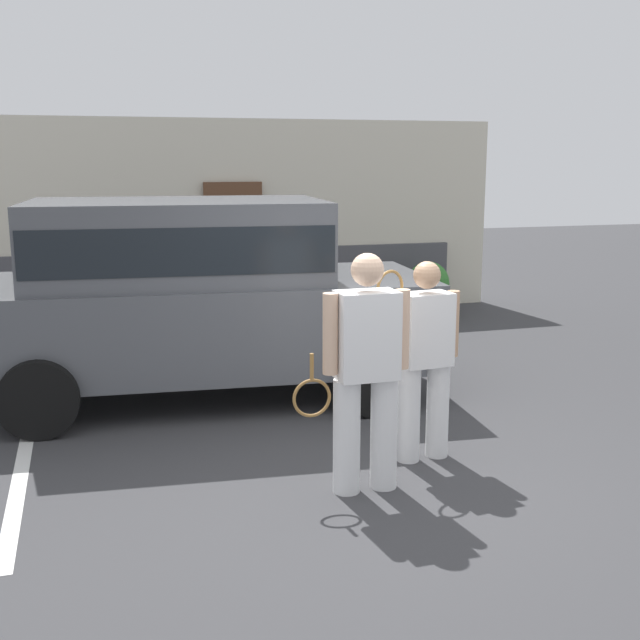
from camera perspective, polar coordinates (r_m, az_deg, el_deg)
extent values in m
plane|color=#38383A|center=(6.32, 4.11, -11.43)|extent=(40.00, 40.00, 0.00)
cube|color=silver|center=(7.38, -20.37, -8.69)|extent=(0.12, 4.40, 0.01)
cube|color=beige|center=(12.59, -7.08, 7.19)|extent=(8.95, 0.30, 3.05)
cube|color=#4C4C51|center=(12.51, -6.82, 2.60)|extent=(7.52, 0.10, 1.07)
cube|color=brown|center=(12.44, -6.17, 4.97)|extent=(0.90, 0.06, 2.10)
cube|color=#4C4F54|center=(8.31, -8.21, -0.13)|extent=(4.74, 2.28, 0.90)
cube|color=#4C4F54|center=(8.17, -10.14, 5.65)|extent=(3.04, 2.00, 0.80)
cube|color=black|center=(8.17, -10.14, 5.51)|extent=(2.98, 2.01, 0.44)
cylinder|color=black|center=(9.53, 0.83, -1.20)|extent=(0.74, 0.32, 0.72)
cylinder|color=black|center=(7.75, 3.90, -4.24)|extent=(0.74, 0.32, 0.72)
cylinder|color=black|center=(9.38, -18.01, -2.00)|extent=(0.74, 0.32, 0.72)
cylinder|color=black|center=(7.55, -19.50, -5.32)|extent=(0.74, 0.32, 0.72)
cylinder|color=white|center=(6.07, 4.60, -8.03)|extent=(0.20, 0.20, 0.87)
cylinder|color=white|center=(5.97, 1.92, -8.33)|extent=(0.20, 0.20, 0.87)
cube|color=white|center=(5.81, 3.36, -1.10)|extent=(0.45, 0.28, 0.65)
sphere|color=beige|center=(5.72, 3.41, 3.61)|extent=(0.24, 0.24, 0.24)
cylinder|color=beige|center=(5.90, 5.89, -0.65)|extent=(0.11, 0.11, 0.59)
cylinder|color=beige|center=(5.71, 0.74, -1.01)|extent=(0.11, 0.11, 0.59)
torus|color=olive|center=(5.85, -0.59, -5.61)|extent=(0.37, 0.03, 0.37)
cylinder|color=olive|center=(5.78, -0.59, -3.38)|extent=(0.03, 0.03, 0.20)
cylinder|color=white|center=(6.75, 8.42, -6.39)|extent=(0.19, 0.19, 0.80)
cylinder|color=white|center=(6.61, 6.38, -6.71)|extent=(0.19, 0.19, 0.80)
cube|color=white|center=(6.50, 7.57, -0.66)|extent=(0.44, 0.30, 0.60)
sphere|color=tan|center=(6.42, 7.67, 3.21)|extent=(0.22, 0.22, 0.22)
cylinder|color=tan|center=(6.62, 9.49, -0.26)|extent=(0.10, 0.10, 0.55)
cylinder|color=tan|center=(6.37, 5.58, -0.63)|extent=(0.10, 0.10, 0.55)
torus|color=olive|center=(6.33, 5.04, 2.28)|extent=(0.28, 0.14, 0.29)
cylinder|color=olive|center=(6.37, 5.00, 0.20)|extent=(0.03, 0.03, 0.20)
cylinder|color=#9E5638|center=(12.64, 7.70, 0.81)|extent=(0.43, 0.43, 0.26)
sphere|color=#387F33|center=(12.57, 7.75, 2.66)|extent=(0.66, 0.66, 0.66)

